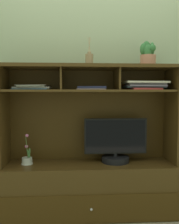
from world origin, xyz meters
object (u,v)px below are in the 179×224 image
diffuser_bottle (89,60)px  magazine_stack_right (92,88)px  tv_monitor (115,144)px  potted_succulent (148,55)px  media_console (89,170)px  magazine_stack_centre (32,87)px  magazine_stack_left (144,85)px  potted_orchid (27,159)px

diffuser_bottle → magazine_stack_right: bearing=-48.1°
tv_monitor → potted_succulent: bearing=-8.1°
magazine_stack_right → potted_succulent: (0.52, -0.03, 0.30)m
media_console → magazine_stack_right: (0.03, -0.01, 0.79)m
magazine_stack_centre → potted_succulent: (1.09, -0.07, 0.30)m
potted_succulent → magazine_stack_left: bearing=-172.5°
potted_orchid → magazine_stack_left: size_ratio=0.69×
magazine_stack_centre → potted_orchid: bearing=-142.4°
media_console → magazine_stack_right: size_ratio=5.65×
tv_monitor → magazine_stack_centre: magazine_stack_centre is taller
media_console → magazine_stack_right: bearing=-15.9°
magazine_stack_centre → diffuser_bottle: size_ratio=1.37×
magazine_stack_right → tv_monitor: bearing=3.4°
magazine_stack_left → potted_succulent: bearing=7.5°
magazine_stack_left → diffuser_bottle: size_ratio=1.55×
magazine_stack_left → magazine_stack_centre: 1.06m
magazine_stack_left → diffuser_bottle: bearing=173.3°
magazine_stack_right → potted_succulent: size_ratio=1.29×
media_console → tv_monitor: (0.25, 0.01, 0.25)m
media_console → magazine_stack_centre: 0.96m
potted_orchid → magazine_stack_right: 0.91m
magazine_stack_right → potted_succulent: 0.60m
potted_orchid → magazine_stack_left: bearing=-1.8°
media_console → magazine_stack_left: size_ratio=4.08×
media_console → diffuser_bottle: bearing=90.0°
potted_orchid → magazine_stack_right: magazine_stack_right is taller
magazine_stack_right → diffuser_bottle: diffuser_bottle is taller
tv_monitor → diffuser_bottle: bearing=176.7°
media_console → diffuser_bottle: diffuser_bottle is taller
tv_monitor → magazine_stack_left: size_ratio=1.47×
media_console → magazine_stack_centre: media_console is taller
magazine_stack_centre → potted_succulent: bearing=-3.8°
magazine_stack_left → diffuser_bottle: 0.57m
diffuser_bottle → potted_succulent: size_ratio=1.15×
potted_orchid → potted_succulent: bearing=-1.6°
magazine_stack_left → magazine_stack_centre: (-1.05, 0.08, -0.02)m
magazine_stack_right → magazine_stack_centre: bearing=175.6°
magazine_stack_centre → magazine_stack_right: size_ratio=1.22×
diffuser_bottle → potted_succulent: bearing=-5.9°
potted_orchid → magazine_stack_right: bearing=-0.3°
potted_orchid → potted_succulent: (1.14, -0.03, 0.97)m
tv_monitor → magazine_stack_left: (0.26, -0.05, 0.57)m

